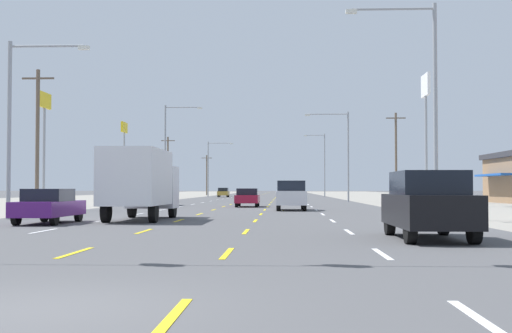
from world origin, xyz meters
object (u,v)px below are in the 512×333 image
object	(u,v)px
pole_sign_right_row_1	(426,104)
streetlight_left_row_0	(18,115)
hatchback_far_left_farthest	(223,192)
streetlight_right_row_2	(323,161)
suv_far_right_nearest	(428,204)
suv_inner_right_midfar	(291,195)
sedan_far_left_near	(49,206)
streetlight_left_row_1	(169,146)
box_truck_inner_left_mid	(141,181)
pole_sign_left_row_1	(44,119)
pole_sign_left_row_2	(124,140)
streetlight_left_row_2	(211,165)
sedan_center_turn_far	(248,197)
sedan_far_left_farther	(163,197)
streetlight_right_row_0	(426,94)
streetlight_right_row_1	(343,149)

from	to	relation	value
pole_sign_right_row_1	streetlight_left_row_0	distance (m)	34.22
hatchback_far_left_farthest	streetlight_right_row_2	distance (m)	18.59
suv_far_right_nearest	suv_inner_right_midfar	distance (m)	25.31
sedan_far_left_near	streetlight_left_row_1	world-z (taller)	streetlight_left_row_1
suv_far_right_nearest	hatchback_far_left_farthest	world-z (taller)	suv_far_right_nearest
sedan_far_left_near	pole_sign_right_row_1	distance (m)	35.70
box_truck_inner_left_mid	pole_sign_left_row_1	distance (m)	28.23
pole_sign_left_row_2	streetlight_left_row_2	distance (m)	31.33
sedan_center_turn_far	streetlight_left_row_0	xyz separation A→B (m)	(-9.89, -21.31, 4.26)
pole_sign_right_row_1	streetlight_left_row_2	xyz separation A→B (m)	(-24.45, 59.98, -2.85)
sedan_far_left_near	streetlight_left_row_1	distance (m)	45.93
suv_inner_right_midfar	streetlight_left_row_2	world-z (taller)	streetlight_left_row_2
sedan_far_left_farther	streetlight_left_row_0	xyz separation A→B (m)	(-2.55, -24.44, 4.26)
hatchback_far_left_farthest	streetlight_right_row_2	xyz separation A→B (m)	(16.75, 5.98, 5.41)
pole_sign_left_row_2	streetlight_left_row_2	size ratio (longest dim) A/B	1.04
sedan_far_left_farther	pole_sign_right_row_1	world-z (taller)	pole_sign_right_row_1
sedan_far_left_near	streetlight_right_row_0	bearing A→B (deg)	12.57
streetlight_left_row_0	suv_inner_right_midfar	bearing A→B (deg)	45.18
sedan_center_turn_far	hatchback_far_left_farthest	distance (m)	56.79
sedan_far_left_farther	hatchback_far_left_farthest	world-z (taller)	hatchback_far_left_farthest
pole_sign_left_row_2	suv_far_right_nearest	bearing A→B (deg)	-69.12
pole_sign_right_row_1	streetlight_left_row_0	world-z (taller)	pole_sign_right_row_1
sedan_far_left_farther	streetlight_right_row_1	world-z (taller)	streetlight_right_row_1
hatchback_far_left_farthest	streetlight_right_row_1	world-z (taller)	streetlight_right_row_1
sedan_far_left_farther	streetlight_right_row_0	world-z (taller)	streetlight_right_row_0
suv_inner_right_midfar	streetlight_right_row_1	bearing A→B (deg)	77.93
sedan_far_left_farther	streetlight_right_row_2	bearing A→B (deg)	73.97
suv_far_right_nearest	streetlight_right_row_0	distance (m)	12.91
suv_inner_right_midfar	streetlight_left_row_1	size ratio (longest dim) A/B	0.46
suv_inner_right_midfar	streetlight_left_row_0	bearing A→B (deg)	-134.82
sedan_far_left_near	streetlight_left_row_0	size ratio (longest dim) A/B	0.52
hatchback_far_left_farthest	streetlight_right_row_2	world-z (taller)	streetlight_right_row_2
pole_sign_right_row_1	streetlight_right_row_1	size ratio (longest dim) A/B	1.10
streetlight_left_row_1	suv_far_right_nearest	bearing A→B (deg)	-72.38
sedan_center_turn_far	sedan_far_left_farther	world-z (taller)	same
streetlight_right_row_2	sedan_far_left_near	bearing A→B (deg)	-100.81
box_truck_inner_left_mid	streetlight_left_row_1	size ratio (longest dim) A/B	0.67
suv_inner_right_midfar	streetlight_right_row_2	bearing A→B (deg)	84.88
pole_sign_left_row_1	streetlight_left_row_0	bearing A→B (deg)	-72.58
box_truck_inner_left_mid	pole_sign_right_row_1	size ratio (longest dim) A/B	0.66
sedan_far_left_near	pole_sign_left_row_2	xyz separation A→B (m)	(-10.75, 57.09, 6.97)
suv_inner_right_midfar	streetlight_right_row_1	world-z (taller)	streetlight_right_row_1
suv_far_right_nearest	streetlight_right_row_0	xyz separation A→B (m)	(2.49, 11.70, 4.86)
suv_inner_right_midfar	sedan_far_left_farther	world-z (taller)	suv_inner_right_midfar
sedan_center_turn_far	pole_sign_left_row_2	bearing A→B (deg)	118.96
sedan_far_left_near	suv_inner_right_midfar	world-z (taller)	suv_inner_right_midfar
streetlight_left_row_2	streetlight_right_row_0	bearing A→B (deg)	-76.93
hatchback_far_left_farthest	streetlight_left_row_0	world-z (taller)	streetlight_left_row_0
sedan_far_left_farther	sedan_far_left_near	bearing A→B (deg)	-89.32
suv_far_right_nearest	streetlight_left_row_0	bearing A→B (deg)	145.40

